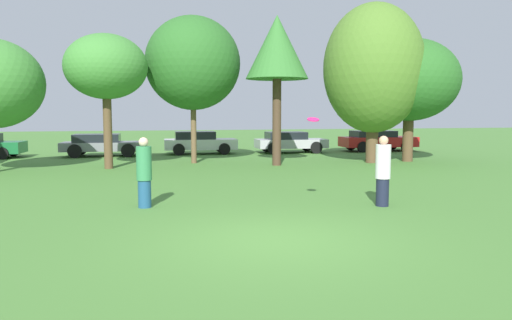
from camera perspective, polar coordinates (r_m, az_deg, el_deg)
ground_plane at (r=8.85m, az=2.25°, el=-9.39°), size 120.00×120.00×0.00m
person_thrower at (r=12.01m, az=-12.99°, el=-1.45°), size 0.37×0.37×1.71m
person_catcher at (r=12.30m, az=14.67°, el=-1.27°), size 0.37×0.37×1.73m
frisbee at (r=11.61m, az=6.73°, el=4.75°), size 0.29×0.28×0.11m
tree_2 at (r=21.05m, az=-17.20°, el=10.34°), size 3.35×3.35×5.51m
tree_3 at (r=22.63m, az=-7.43°, el=11.18°), size 4.31×4.31×6.67m
tree_4 at (r=21.55m, az=2.49°, el=12.88°), size 2.73×2.73×6.51m
tree_5 at (r=23.27m, az=13.64°, el=10.37°), size 4.60×4.60×7.30m
tree_6 at (r=24.34m, az=17.58°, el=8.91°), size 4.63×4.63×5.80m
parked_car_grey at (r=27.32m, az=-17.67°, el=1.79°), size 4.37×2.19×1.19m
parked_car_white at (r=27.76m, az=-6.69°, el=2.11°), size 4.12×2.04×1.27m
parked_car_silver at (r=28.46m, az=3.96°, el=2.18°), size 4.13×2.16×1.22m
parked_car_red at (r=30.58m, az=14.02°, el=2.28°), size 4.60×2.15×1.25m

